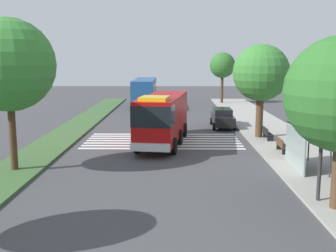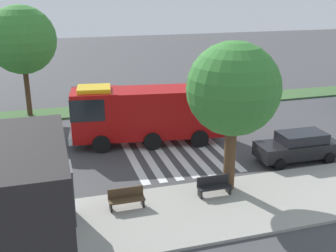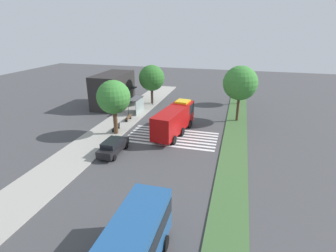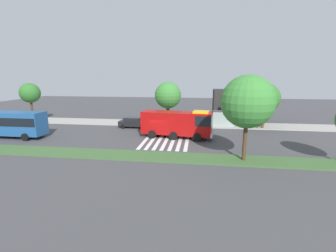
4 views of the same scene
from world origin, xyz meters
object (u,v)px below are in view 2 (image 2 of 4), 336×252
at_px(parked_car_west, 298,146).
at_px(bench_near_shelter, 126,198).
at_px(median_tree_far_west, 22,40).
at_px(bench_west_of_shelter, 214,186).
at_px(sidewalk_tree_west, 233,90).
at_px(bus_stop_shelter, 28,184).
at_px(fire_truck, 142,112).

bearing_deg(parked_car_west, bench_near_shelter, 14.96).
distance_m(bench_near_shelter, median_tree_far_west, 17.27).
relative_size(bench_west_of_shelter, sidewalk_tree_west, 0.22).
relative_size(parked_car_west, sidewalk_tree_west, 0.67).
bearing_deg(median_tree_far_west, sidewalk_tree_west, 121.81).
distance_m(parked_car_west, bench_near_shelter, 10.79).
distance_m(bus_stop_shelter, bench_west_of_shelter, 8.29).
bearing_deg(bus_stop_shelter, bench_near_shelter, 179.92).
distance_m(fire_truck, bench_west_of_shelter, 8.19).
bearing_deg(sidewalk_tree_west, bench_west_of_shelter, 24.56).
relative_size(fire_truck, sidewalk_tree_west, 1.38).
bearing_deg(fire_truck, sidewalk_tree_west, 116.56).
height_order(bus_stop_shelter, bench_west_of_shelter, bus_stop_shelter).
xyz_separation_m(parked_car_west, bus_stop_shelter, (14.46, 2.63, 1.01)).
xyz_separation_m(bench_west_of_shelter, sidewalk_tree_west, (-0.95, -0.44, 4.48)).
relative_size(bench_west_of_shelter, median_tree_far_west, 0.20).
height_order(parked_car_west, median_tree_far_west, median_tree_far_west).
distance_m(fire_truck, parked_car_west, 9.51).
distance_m(fire_truck, bus_stop_shelter, 10.31).
bearing_deg(median_tree_far_west, fire_truck, 131.52).
height_order(parked_car_west, sidewalk_tree_west, sidewalk_tree_west).
xyz_separation_m(parked_car_west, bench_west_of_shelter, (6.27, 2.64, -0.29)).
distance_m(bus_stop_shelter, sidewalk_tree_west, 9.69).
xyz_separation_m(fire_truck, median_tree_far_west, (7.04, -7.95, 3.78)).
height_order(bus_stop_shelter, bench_near_shelter, bus_stop_shelter).
xyz_separation_m(fire_truck, bench_west_of_shelter, (-1.56, 7.90, -1.47)).
distance_m(parked_car_west, sidewalk_tree_west, 7.12).
bearing_deg(bench_near_shelter, median_tree_far_west, -74.44).
height_order(fire_truck, sidewalk_tree_west, sidewalk_tree_west).
bearing_deg(parked_car_west, median_tree_far_west, -40.81).
bearing_deg(bus_stop_shelter, fire_truck, -130.02).
bearing_deg(median_tree_far_west, parked_car_west, 138.37).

